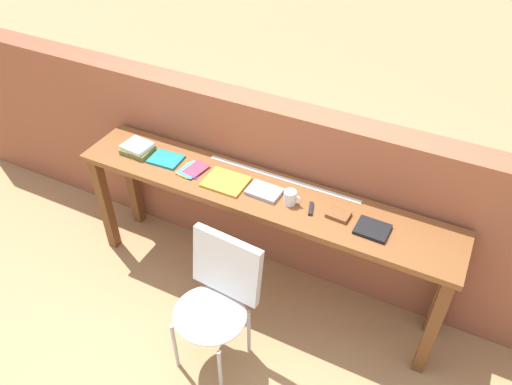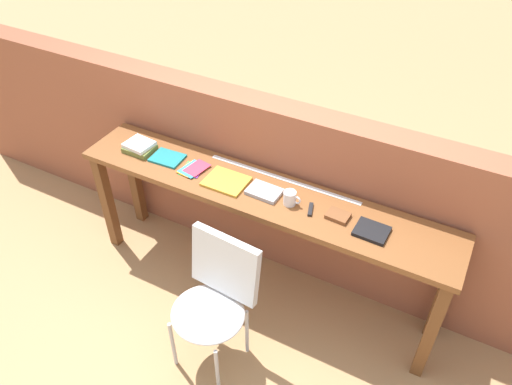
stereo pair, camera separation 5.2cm
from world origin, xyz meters
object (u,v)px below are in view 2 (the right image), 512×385
(book_repair_rightmost, at_px, (372,231))
(magazine_cycling, at_px, (167,158))
(chair_white_moulded, at_px, (214,297))
(book_stack_leftmost, at_px, (140,147))
(pamphlet_pile_colourful, at_px, (193,169))
(multitool_folded, at_px, (310,209))
(mug, at_px, (290,198))
(leather_journal_brown, at_px, (338,216))
(book_open_centre, at_px, (226,181))

(book_repair_rightmost, bearing_deg, magazine_cycling, -179.84)
(chair_white_moulded, xyz_separation_m, book_stack_leftmost, (-0.94, 0.60, 0.38))
(book_repair_rightmost, bearing_deg, pamphlet_pile_colourful, -179.09)
(magazine_cycling, height_order, multitool_folded, same)
(magazine_cycling, bearing_deg, pamphlet_pile_colourful, -8.41)
(mug, bearing_deg, book_repair_rightmost, -0.75)
(magazine_cycling, bearing_deg, book_stack_leftmost, 179.43)
(chair_white_moulded, relative_size, magazine_cycling, 4.25)
(book_repair_rightmost, bearing_deg, mug, -179.21)
(mug, bearing_deg, book_stack_leftmost, 179.06)
(chair_white_moulded, distance_m, pamphlet_pile_colourful, 0.85)
(mug, xyz_separation_m, leather_journal_brown, (0.30, 0.02, -0.03))
(book_stack_leftmost, distance_m, magazine_cycling, 0.22)
(book_stack_leftmost, bearing_deg, chair_white_moulded, -32.52)
(book_stack_leftmost, distance_m, multitool_folded, 1.27)
(magazine_cycling, bearing_deg, chair_white_moulded, -43.19)
(leather_journal_brown, bearing_deg, book_open_centre, -174.34)
(chair_white_moulded, xyz_separation_m, mug, (0.20, 0.58, 0.40))
(magazine_cycling, relative_size, book_repair_rightmost, 1.13)
(book_repair_rightmost, bearing_deg, book_open_centre, -178.63)
(pamphlet_pile_colourful, distance_m, mug, 0.70)
(multitool_folded, bearing_deg, chair_white_moulded, -119.45)
(mug, bearing_deg, pamphlet_pile_colourful, 179.45)
(magazine_cycling, distance_m, multitool_folded, 1.05)
(mug, xyz_separation_m, book_repair_rightmost, (0.51, -0.01, -0.03))
(chair_white_moulded, xyz_separation_m, book_repair_rightmost, (0.70, 0.57, 0.36))
(leather_journal_brown, bearing_deg, pamphlet_pile_colourful, -175.49)
(chair_white_moulded, bearing_deg, mug, 71.28)
(pamphlet_pile_colourful, relative_size, book_repair_rightmost, 1.07)
(mug, bearing_deg, multitool_folded, 1.10)
(multitool_folded, distance_m, book_repair_rightmost, 0.38)
(leather_journal_brown, bearing_deg, book_repair_rightmost, -4.49)
(book_stack_leftmost, relative_size, mug, 1.81)
(book_stack_leftmost, relative_size, book_repair_rightmost, 1.07)
(chair_white_moulded, distance_m, leather_journal_brown, 0.86)
(chair_white_moulded, height_order, pamphlet_pile_colourful, pamphlet_pile_colourful)
(chair_white_moulded, bearing_deg, magazine_cycling, 139.74)
(magazine_cycling, height_order, book_open_centre, book_open_centre)
(pamphlet_pile_colourful, bearing_deg, leather_journal_brown, 0.95)
(pamphlet_pile_colourful, xyz_separation_m, book_repair_rightmost, (1.20, -0.01, 0.00))
(book_stack_leftmost, distance_m, mug, 1.14)
(book_stack_leftmost, bearing_deg, pamphlet_pile_colourful, -1.55)
(pamphlet_pile_colourful, distance_m, leather_journal_brown, 0.99)
(magazine_cycling, relative_size, mug, 1.91)
(multitool_folded, relative_size, leather_journal_brown, 0.85)
(book_open_centre, relative_size, book_repair_rightmost, 1.42)
(magazine_cycling, distance_m, leather_journal_brown, 1.21)
(chair_white_moulded, xyz_separation_m, multitool_folded, (0.33, 0.58, 0.36))
(chair_white_moulded, relative_size, mug, 8.10)
(book_stack_leftmost, height_order, multitool_folded, book_stack_leftmost)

